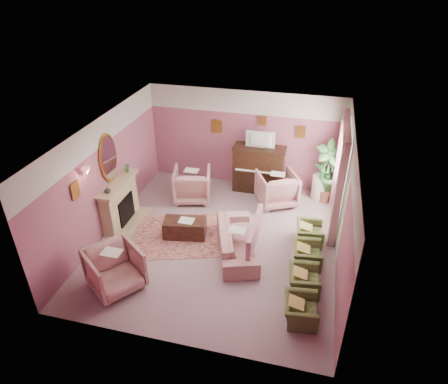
% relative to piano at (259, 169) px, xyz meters
% --- Properties ---
extents(floor, '(5.50, 6.00, 0.01)m').
position_rel_piano_xyz_m(floor, '(-0.50, -2.68, -0.65)').
color(floor, gray).
rests_on(floor, ground).
extents(ceiling, '(5.50, 6.00, 0.01)m').
position_rel_piano_xyz_m(ceiling, '(-0.50, -2.68, 2.15)').
color(ceiling, beige).
rests_on(ceiling, wall_back).
extents(wall_back, '(5.50, 0.02, 2.80)m').
position_rel_piano_xyz_m(wall_back, '(-0.50, 0.32, 0.75)').
color(wall_back, '#7A4A68').
rests_on(wall_back, floor).
extents(wall_front, '(5.50, 0.02, 2.80)m').
position_rel_piano_xyz_m(wall_front, '(-0.50, -5.68, 0.75)').
color(wall_front, '#7A4A68').
rests_on(wall_front, floor).
extents(wall_left, '(0.02, 6.00, 2.80)m').
position_rel_piano_xyz_m(wall_left, '(-3.25, -2.68, 0.75)').
color(wall_left, '#7A4A68').
rests_on(wall_left, floor).
extents(wall_right, '(0.02, 6.00, 2.80)m').
position_rel_piano_xyz_m(wall_right, '(2.25, -2.68, 0.75)').
color(wall_right, '#7A4A68').
rests_on(wall_right, floor).
extents(picture_rail_band, '(5.50, 0.01, 0.65)m').
position_rel_piano_xyz_m(picture_rail_band, '(-0.50, 0.31, 1.82)').
color(picture_rail_band, beige).
rests_on(picture_rail_band, wall_back).
extents(stripe_panel, '(0.01, 3.00, 2.15)m').
position_rel_piano_xyz_m(stripe_panel, '(2.23, -1.38, 0.42)').
color(stripe_panel, beige).
rests_on(stripe_panel, wall_right).
extents(fireplace_surround, '(0.30, 1.40, 1.10)m').
position_rel_piano_xyz_m(fireplace_surround, '(-3.09, -2.48, -0.10)').
color(fireplace_surround, tan).
rests_on(fireplace_surround, floor).
extents(fireplace_inset, '(0.18, 0.72, 0.68)m').
position_rel_piano_xyz_m(fireplace_inset, '(-2.99, -2.48, -0.25)').
color(fireplace_inset, black).
rests_on(fireplace_inset, floor).
extents(fire_ember, '(0.06, 0.54, 0.10)m').
position_rel_piano_xyz_m(fire_ember, '(-2.95, -2.48, -0.43)').
color(fire_ember, orange).
rests_on(fire_ember, floor).
extents(mantel_shelf, '(0.40, 1.55, 0.07)m').
position_rel_piano_xyz_m(mantel_shelf, '(-3.06, -2.48, 0.47)').
color(mantel_shelf, tan).
rests_on(mantel_shelf, fireplace_surround).
extents(hearth, '(0.55, 1.50, 0.02)m').
position_rel_piano_xyz_m(hearth, '(-2.89, -2.48, -0.64)').
color(hearth, tan).
rests_on(hearth, floor).
extents(mirror_frame, '(0.04, 0.72, 1.20)m').
position_rel_piano_xyz_m(mirror_frame, '(-3.20, -2.48, 1.15)').
color(mirror_frame, '#B27B2F').
rests_on(mirror_frame, wall_left).
extents(mirror_glass, '(0.01, 0.60, 1.06)m').
position_rel_piano_xyz_m(mirror_glass, '(-3.17, -2.48, 1.15)').
color(mirror_glass, silver).
rests_on(mirror_glass, wall_left).
extents(sconce_shade, '(0.20, 0.20, 0.16)m').
position_rel_piano_xyz_m(sconce_shade, '(-3.12, -3.53, 1.33)').
color(sconce_shade, '#DC7865').
rests_on(sconce_shade, wall_left).
extents(piano, '(1.40, 0.60, 1.30)m').
position_rel_piano_xyz_m(piano, '(0.00, 0.00, 0.00)').
color(piano, black).
rests_on(piano, floor).
extents(piano_keyshelf, '(1.30, 0.12, 0.06)m').
position_rel_piano_xyz_m(piano_keyshelf, '(-0.00, -0.35, 0.07)').
color(piano_keyshelf, black).
rests_on(piano_keyshelf, piano).
extents(piano_keys, '(1.20, 0.08, 0.02)m').
position_rel_piano_xyz_m(piano_keys, '(0.00, -0.35, 0.11)').
color(piano_keys, silver).
rests_on(piano_keys, piano).
extents(piano_top, '(1.45, 0.65, 0.04)m').
position_rel_piano_xyz_m(piano_top, '(0.00, 0.00, 0.66)').
color(piano_top, black).
rests_on(piano_top, piano).
extents(television, '(0.80, 0.12, 0.48)m').
position_rel_piano_xyz_m(television, '(0.00, -0.05, 0.95)').
color(television, black).
rests_on(television, piano).
extents(print_back_left, '(0.30, 0.03, 0.38)m').
position_rel_piano_xyz_m(print_back_left, '(-1.30, 0.28, 1.07)').
color(print_back_left, '#B27B2F').
rests_on(print_back_left, wall_back).
extents(print_back_right, '(0.26, 0.03, 0.34)m').
position_rel_piano_xyz_m(print_back_right, '(1.05, 0.28, 1.13)').
color(print_back_right, '#B27B2F').
rests_on(print_back_right, wall_back).
extents(print_back_mid, '(0.22, 0.03, 0.26)m').
position_rel_piano_xyz_m(print_back_mid, '(0.00, 0.28, 1.35)').
color(print_back_mid, '#B27B2F').
rests_on(print_back_mid, wall_back).
extents(print_left_wall, '(0.03, 0.28, 0.36)m').
position_rel_piano_xyz_m(print_left_wall, '(-3.21, -3.88, 1.07)').
color(print_left_wall, '#B27B2F').
rests_on(print_left_wall, wall_left).
extents(window_blind, '(0.03, 1.40, 1.80)m').
position_rel_piano_xyz_m(window_blind, '(2.20, -1.13, 1.05)').
color(window_blind, silver).
rests_on(window_blind, wall_right).
extents(curtain_left, '(0.16, 0.34, 2.60)m').
position_rel_piano_xyz_m(curtain_left, '(2.12, -2.05, 0.65)').
color(curtain_left, '#A76574').
rests_on(curtain_left, floor).
extents(curtain_right, '(0.16, 0.34, 2.60)m').
position_rel_piano_xyz_m(curtain_right, '(2.12, -0.21, 0.65)').
color(curtain_right, '#A76574').
rests_on(curtain_right, floor).
extents(pelmet, '(0.16, 2.20, 0.16)m').
position_rel_piano_xyz_m(pelmet, '(2.12, -1.13, 1.91)').
color(pelmet, '#A76574').
rests_on(pelmet, wall_right).
extents(mantel_plant, '(0.16, 0.16, 0.28)m').
position_rel_piano_xyz_m(mantel_plant, '(-3.05, -1.93, 0.64)').
color(mantel_plant, '#3D793B').
rests_on(mantel_plant, mantel_shelf).
extents(mantel_vase, '(0.16, 0.16, 0.16)m').
position_rel_piano_xyz_m(mantel_vase, '(-3.05, -2.98, 0.58)').
color(mantel_vase, beige).
rests_on(mantel_vase, mantel_shelf).
extents(area_rug, '(2.93, 2.48, 0.01)m').
position_rel_piano_xyz_m(area_rug, '(-1.30, -2.63, -0.64)').
color(area_rug, '#9F5C56').
rests_on(area_rug, floor).
extents(coffee_table, '(1.07, 0.66, 0.45)m').
position_rel_piano_xyz_m(coffee_table, '(-1.33, -2.65, -0.43)').
color(coffee_table, '#341B13').
rests_on(coffee_table, floor).
extents(table_paper, '(0.35, 0.28, 0.01)m').
position_rel_piano_xyz_m(table_paper, '(-1.28, -2.65, -0.20)').
color(table_paper, silver).
rests_on(table_paper, coffee_table).
extents(sofa, '(0.68, 2.04, 0.82)m').
position_rel_piano_xyz_m(sofa, '(0.01, -2.91, -0.24)').
color(sofa, tan).
rests_on(sofa, floor).
extents(sofa_throw, '(0.10, 1.55, 0.57)m').
position_rel_piano_xyz_m(sofa_throw, '(0.41, -2.91, -0.05)').
color(sofa_throw, '#A76574').
rests_on(sofa_throw, sofa).
extents(floral_armchair_left, '(0.97, 0.97, 1.01)m').
position_rel_piano_xyz_m(floral_armchair_left, '(-1.68, -0.98, -0.14)').
color(floral_armchair_left, tan).
rests_on(floral_armchair_left, floor).
extents(floral_armchair_right, '(0.97, 0.97, 1.01)m').
position_rel_piano_xyz_m(floral_armchair_right, '(0.61, -0.61, -0.14)').
color(floral_armchair_right, tan).
rests_on(floral_armchair_right, floor).
extents(floral_armchair_front, '(0.97, 0.97, 1.01)m').
position_rel_piano_xyz_m(floral_armchair_front, '(-2.12, -4.64, -0.14)').
color(floral_armchair_front, tan).
rests_on(floral_armchair_front, floor).
extents(olive_chair_a, '(0.51, 0.72, 0.62)m').
position_rel_piano_xyz_m(olive_chair_a, '(1.60, -4.60, -0.34)').
color(olive_chair_a, '#4C582C').
rests_on(olive_chair_a, floor).
extents(olive_chair_b, '(0.51, 0.72, 0.62)m').
position_rel_piano_xyz_m(olive_chair_b, '(1.60, -3.78, -0.34)').
color(olive_chair_b, '#4C582C').
rests_on(olive_chair_b, floor).
extents(olive_chair_c, '(0.51, 0.72, 0.62)m').
position_rel_piano_xyz_m(olive_chair_c, '(1.60, -2.96, -0.34)').
color(olive_chair_c, '#4C582C').
rests_on(olive_chair_c, floor).
extents(olive_chair_d, '(0.51, 0.72, 0.62)m').
position_rel_piano_xyz_m(olive_chair_d, '(1.60, -2.14, -0.34)').
color(olive_chair_d, '#4C582C').
rests_on(olive_chair_d, floor).
extents(side_table, '(0.52, 0.52, 0.70)m').
position_rel_piano_xyz_m(side_table, '(1.78, -0.04, -0.30)').
color(side_table, silver).
rests_on(side_table, floor).
extents(side_plant_big, '(0.30, 0.30, 0.34)m').
position_rel_piano_xyz_m(side_plant_big, '(1.78, -0.04, 0.22)').
color(side_plant_big, '#3D793B').
rests_on(side_plant_big, side_table).
extents(side_plant_small, '(0.16, 0.16, 0.28)m').
position_rel_piano_xyz_m(side_plant_small, '(1.90, -0.14, 0.19)').
color(side_plant_small, '#3D793B').
rests_on(side_plant_small, side_table).
extents(palm_pot, '(0.34, 0.34, 0.34)m').
position_rel_piano_xyz_m(palm_pot, '(1.88, -0.17, -0.48)').
color(palm_pot, brown).
rests_on(palm_pot, floor).
extents(palm_plant, '(0.76, 0.76, 1.44)m').
position_rel_piano_xyz_m(palm_plant, '(1.88, -0.17, 0.41)').
color(palm_plant, '#3D793B').
rests_on(palm_plant, palm_pot).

